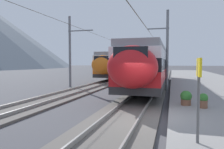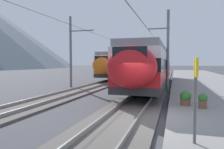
{
  "view_description": "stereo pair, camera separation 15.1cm",
  "coord_description": "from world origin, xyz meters",
  "px_view_note": "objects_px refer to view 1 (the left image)",
  "views": [
    {
      "loc": [
        -8.82,
        -0.97,
        2.48
      ],
      "look_at": [
        5.36,
        3.03,
        1.69
      ],
      "focal_mm": 34.17,
      "sensor_mm": 36.0,
      "label": 1
    },
    {
      "loc": [
        -8.78,
        -1.12,
        2.48
      ],
      "look_at": [
        5.36,
        3.03,
        1.69
      ],
      "focal_mm": 34.17,
      "sensor_mm": 36.0,
      "label": 2
    }
  ],
  "objects_px": {
    "potted_plant_platform_edge": "(203,100)",
    "catenary_mast_far_side": "(71,50)",
    "catenary_mast_mid": "(166,49)",
    "platform_sign": "(199,81)",
    "potted_plant_by_shelter": "(186,97)",
    "train_far_track": "(129,64)",
    "train_near_platform": "(152,66)"
  },
  "relations": [
    {
      "from": "potted_plant_platform_edge",
      "to": "catenary_mast_far_side",
      "type": "bearing_deg",
      "value": 51.92
    },
    {
      "from": "catenary_mast_mid",
      "to": "potted_plant_platform_edge",
      "type": "bearing_deg",
      "value": -166.05
    },
    {
      "from": "platform_sign",
      "to": "potted_plant_by_shelter",
      "type": "height_order",
      "value": "platform_sign"
    },
    {
      "from": "train_far_track",
      "to": "potted_plant_platform_edge",
      "type": "bearing_deg",
      "value": -162.07
    },
    {
      "from": "platform_sign",
      "to": "potted_plant_by_shelter",
      "type": "bearing_deg",
      "value": -0.2
    },
    {
      "from": "catenary_mast_mid",
      "to": "potted_plant_platform_edge",
      "type": "distance_m",
      "value": 8.9
    },
    {
      "from": "platform_sign",
      "to": "potted_plant_by_shelter",
      "type": "relative_size",
      "value": 3.06
    },
    {
      "from": "catenary_mast_mid",
      "to": "train_far_track",
      "type": "bearing_deg",
      "value": 19.46
    },
    {
      "from": "platform_sign",
      "to": "potted_plant_platform_edge",
      "type": "distance_m",
      "value": 5.14
    },
    {
      "from": "catenary_mast_mid",
      "to": "catenary_mast_far_side",
      "type": "xyz_separation_m",
      "value": [
        0.86,
        9.45,
        0.15
      ]
    },
    {
      "from": "train_far_track",
      "to": "catenary_mast_mid",
      "type": "relative_size",
      "value": 0.88
    },
    {
      "from": "catenary_mast_far_side",
      "to": "potted_plant_by_shelter",
      "type": "relative_size",
      "value": 50.47
    },
    {
      "from": "platform_sign",
      "to": "potted_plant_platform_edge",
      "type": "xyz_separation_m",
      "value": [
        4.91,
        -0.78,
        -1.31
      ]
    },
    {
      "from": "train_near_platform",
      "to": "potted_plant_platform_edge",
      "type": "xyz_separation_m",
      "value": [
        -11.05,
        -3.47,
        -1.53
      ]
    },
    {
      "from": "platform_sign",
      "to": "catenary_mast_far_side",
      "type": "bearing_deg",
      "value": 37.56
    },
    {
      "from": "catenary_mast_mid",
      "to": "catenary_mast_far_side",
      "type": "distance_m",
      "value": 9.49
    },
    {
      "from": "train_far_track",
      "to": "potted_plant_platform_edge",
      "type": "height_order",
      "value": "train_far_track"
    },
    {
      "from": "train_far_track",
      "to": "potted_plant_by_shelter",
      "type": "distance_m",
      "value": 29.38
    },
    {
      "from": "catenary_mast_far_side",
      "to": "potted_plant_by_shelter",
      "type": "distance_m",
      "value": 14.0
    },
    {
      "from": "potted_plant_by_shelter",
      "to": "potted_plant_platform_edge",
      "type": "bearing_deg",
      "value": -125.15
    },
    {
      "from": "train_near_platform",
      "to": "catenary_mast_mid",
      "type": "relative_size",
      "value": 0.63
    },
    {
      "from": "train_near_platform",
      "to": "potted_plant_platform_edge",
      "type": "height_order",
      "value": "train_near_platform"
    },
    {
      "from": "train_far_track",
      "to": "catenary_mast_far_side",
      "type": "xyz_separation_m",
      "value": [
        -19.63,
        2.22,
        1.61
      ]
    },
    {
      "from": "train_far_track",
      "to": "catenary_mast_mid",
      "type": "height_order",
      "value": "catenary_mast_mid"
    },
    {
      "from": "train_near_platform",
      "to": "potted_plant_by_shelter",
      "type": "xyz_separation_m",
      "value": [
        -10.51,
        -2.7,
        -1.52
      ]
    },
    {
      "from": "potted_plant_platform_edge",
      "to": "potted_plant_by_shelter",
      "type": "distance_m",
      "value": 0.93
    },
    {
      "from": "potted_plant_by_shelter",
      "to": "catenary_mast_far_side",
      "type": "bearing_deg",
      "value": 51.72
    },
    {
      "from": "potted_plant_by_shelter",
      "to": "platform_sign",
      "type": "bearing_deg",
      "value": 179.8
    },
    {
      "from": "catenary_mast_far_side",
      "to": "potted_plant_by_shelter",
      "type": "height_order",
      "value": "catenary_mast_far_side"
    },
    {
      "from": "train_near_platform",
      "to": "train_far_track",
      "type": "bearing_deg",
      "value": 18.24
    },
    {
      "from": "potted_plant_platform_edge",
      "to": "potted_plant_by_shelter",
      "type": "relative_size",
      "value": 0.95
    },
    {
      "from": "catenary_mast_mid",
      "to": "catenary_mast_far_side",
      "type": "bearing_deg",
      "value": 84.83
    }
  ]
}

